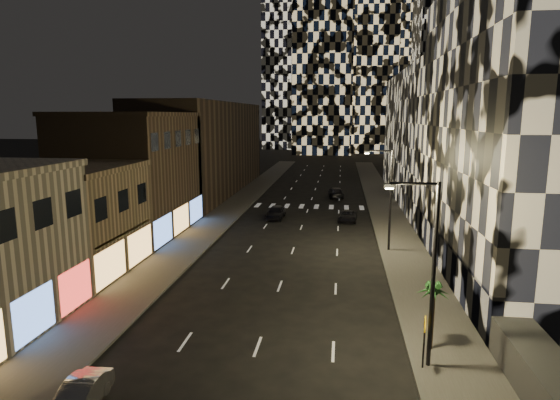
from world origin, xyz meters
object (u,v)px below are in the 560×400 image
(streetlight_near, at_px, (429,262))
(ped_sign, at_px, (425,333))
(car_dark_midlane, at_px, (276,212))
(car_dark_oncoming, at_px, (336,192))
(car_dark_rightlane, at_px, (348,216))
(car_silver_parked, at_px, (79,397))
(palm_tree, at_px, (433,294))
(streetlight_far, at_px, (388,193))

(streetlight_near, relative_size, ped_sign, 3.39)
(car_dark_midlane, height_order, ped_sign, ped_sign)
(car_dark_oncoming, distance_m, car_dark_rightlane, 15.96)
(streetlight_near, distance_m, car_dark_midlane, 34.40)
(car_silver_parked, distance_m, car_dark_midlane, 37.49)
(car_silver_parked, bearing_deg, palm_tree, 22.31)
(ped_sign, bearing_deg, car_silver_parked, -151.84)
(car_silver_parked, distance_m, car_dark_oncoming, 53.83)
(car_dark_midlane, bearing_deg, car_dark_rightlane, 0.16)
(streetlight_far, relative_size, car_dark_oncoming, 1.76)
(car_dark_midlane, bearing_deg, streetlight_far, -43.30)
(car_silver_parked, height_order, palm_tree, palm_tree)
(streetlight_far, bearing_deg, ped_sign, -90.16)
(streetlight_far, relative_size, car_dark_rightlane, 2.14)
(car_dark_rightlane, bearing_deg, palm_tree, -78.07)
(car_dark_midlane, height_order, car_dark_rightlane, car_dark_midlane)
(streetlight_far, height_order, car_dark_midlane, streetlight_far)
(car_dark_midlane, relative_size, car_dark_oncoming, 0.89)
(car_dark_rightlane, distance_m, palm_tree, 30.33)
(car_silver_parked, distance_m, palm_tree, 17.10)
(car_dark_midlane, relative_size, palm_tree, 1.26)
(ped_sign, height_order, palm_tree, palm_tree)
(streetlight_far, height_order, palm_tree, streetlight_far)
(streetlight_far, bearing_deg, car_dark_midlane, 134.27)
(palm_tree, bearing_deg, car_dark_oncoming, 96.84)
(streetlight_near, xyz_separation_m, car_dark_rightlane, (-3.28, 31.68, -4.77))
(car_dark_oncoming, height_order, ped_sign, ped_sign)
(car_dark_oncoming, bearing_deg, car_dark_rightlane, 91.42)
(streetlight_near, relative_size, palm_tree, 2.49)
(streetlight_far, xyz_separation_m, car_dark_rightlane, (-3.28, 11.68, -4.77))
(streetlight_far, xyz_separation_m, palm_tree, (0.65, -18.28, -2.21))
(streetlight_near, relative_size, car_dark_midlane, 1.98)
(streetlight_near, height_order, car_dark_midlane, streetlight_near)
(streetlight_near, relative_size, car_dark_rightlane, 2.14)
(streetlight_near, distance_m, ped_sign, 3.41)
(ped_sign, bearing_deg, streetlight_far, 98.91)
(streetlight_near, distance_m, car_dark_oncoming, 48.03)
(car_dark_oncoming, distance_m, palm_tree, 46.24)
(car_dark_oncoming, xyz_separation_m, palm_tree, (5.50, -45.85, 2.40))
(car_dark_rightlane, bearing_deg, car_silver_parked, -102.71)
(streetlight_far, distance_m, palm_tree, 18.43)
(streetlight_near, xyz_separation_m, streetlight_far, (0.00, 20.00, 0.00))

